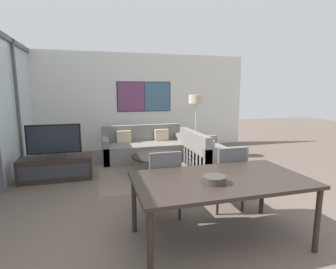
% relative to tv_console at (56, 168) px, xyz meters
% --- Properties ---
extents(wall_back, '(6.77, 0.09, 2.80)m').
position_rel_tv_console_xyz_m(wall_back, '(2.04, 2.45, 1.18)').
color(wall_back, silver).
rests_on(wall_back, ground_plane).
extents(area_rug, '(2.36, 1.98, 0.01)m').
position_rel_tv_console_xyz_m(area_rug, '(1.96, -0.17, -0.23)').
color(area_rug, '#706051').
rests_on(area_rug, ground_plane).
extents(tv_console, '(1.35, 0.47, 0.46)m').
position_rel_tv_console_xyz_m(tv_console, '(0.00, 0.00, 0.00)').
color(tv_console, black).
rests_on(tv_console, ground_plane).
extents(television, '(0.99, 0.20, 0.64)m').
position_rel_tv_console_xyz_m(television, '(0.00, 0.00, 0.54)').
color(television, '#2D2D33').
rests_on(television, tv_console).
extents(sofa_main, '(2.08, 0.95, 0.83)m').
position_rel_tv_console_xyz_m(sofa_main, '(1.96, 1.16, 0.04)').
color(sofa_main, slate).
rests_on(sofa_main, ground_plane).
extents(sofa_side, '(0.95, 1.55, 0.83)m').
position_rel_tv_console_xyz_m(sofa_side, '(3.19, -0.03, 0.04)').
color(sofa_side, slate).
rests_on(sofa_side, ground_plane).
extents(coffee_table, '(1.00, 1.00, 0.40)m').
position_rel_tv_console_xyz_m(coffee_table, '(1.96, -0.17, 0.07)').
color(coffee_table, black).
rests_on(coffee_table, ground_plane).
extents(dining_table, '(1.94, 1.08, 0.77)m').
position_rel_tv_console_xyz_m(dining_table, '(2.10, -2.79, 0.47)').
color(dining_table, black).
rests_on(dining_table, ground_plane).
extents(dining_chair_left, '(0.46, 0.46, 0.96)m').
position_rel_tv_console_xyz_m(dining_chair_left, '(1.62, -2.08, 0.29)').
color(dining_chair_left, '#4C4C51').
rests_on(dining_chair_left, ground_plane).
extents(dining_chair_centre, '(0.46, 0.46, 0.96)m').
position_rel_tv_console_xyz_m(dining_chair_centre, '(2.58, -2.08, 0.29)').
color(dining_chair_centre, '#4C4C51').
rests_on(dining_chair_centre, ground_plane).
extents(fruit_bowl, '(0.25, 0.25, 0.08)m').
position_rel_tv_console_xyz_m(fruit_bowl, '(1.96, -2.92, 0.58)').
color(fruit_bowl, '#332D28').
rests_on(fruit_bowl, dining_table).
extents(floor_lamp, '(0.39, 0.39, 1.63)m').
position_rel_tv_console_xyz_m(floor_lamp, '(3.30, 0.98, 1.18)').
color(floor_lamp, '#2D2D33').
rests_on(floor_lamp, ground_plane).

